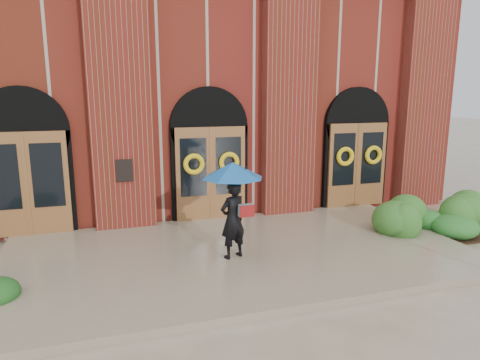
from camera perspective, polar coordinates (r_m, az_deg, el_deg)
name	(u,v)px	position (r m, az deg, el deg)	size (l,w,h in m)	color
ground	(242,259)	(9.40, 0.21, -10.54)	(90.00, 90.00, 0.00)	tan
landing	(240,254)	(9.50, -0.07, -9.80)	(10.00, 5.30, 0.15)	gray
church_building	(173,93)	(17.28, -8.90, 11.36)	(16.20, 12.53, 7.00)	maroon
man_with_umbrella	(233,192)	(8.70, -0.95, -1.56)	(1.62, 1.62, 2.02)	black
hedge_wall_right	(439,212)	(12.48, 25.00, -3.90)	(3.42, 1.37, 0.88)	#2E6021
hedge_front_right	(462,223)	(12.39, 27.51, -5.05)	(1.53, 1.32, 0.54)	#256223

